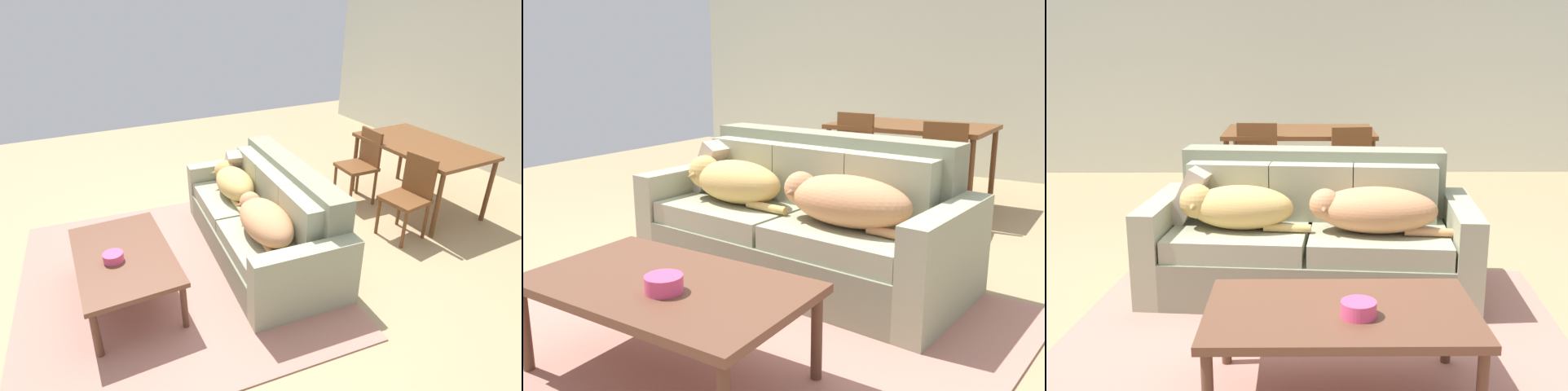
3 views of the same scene
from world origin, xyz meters
The scene contains 11 objects.
ground_plane centered at (0.00, 0.00, 0.00)m, with size 10.00×10.00×0.00m, color tan.
area_rug centered at (-0.10, -0.81, 0.01)m, with size 2.79×2.63×0.01m, color tan.
couch centered at (-0.09, 0.13, 0.34)m, with size 2.16×1.10×0.90m.
dog_on_left_cushion centered at (-0.57, 0.00, 0.59)m, with size 0.83×0.40×0.29m.
dog_on_right_cushion centered at (0.29, -0.09, 0.60)m, with size 0.92×0.46×0.29m.
throw_pillow_by_left_arm centered at (-0.87, 0.25, 0.62)m, with size 0.12×0.38×0.38m, color #B7A596.
coffee_table centered at (0.02, -1.24, 0.40)m, with size 1.22×0.73×0.45m.
bowl_on_coffee_table centered at (0.09, -1.32, 0.48)m, with size 0.16×0.16×0.07m, color #EA4C7F.
dining_table centered at (-0.17, 2.21, 0.71)m, with size 1.43×0.90×0.78m.
dining_chair_near_left centered at (-0.56, 1.68, 0.51)m, with size 0.42×0.42×0.90m.
dining_chair_near_right centered at (0.31, 1.60, 0.49)m, with size 0.44×0.44×0.87m.
Camera 1 is at (3.02, -1.52, 2.35)m, focal length 28.57 mm.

